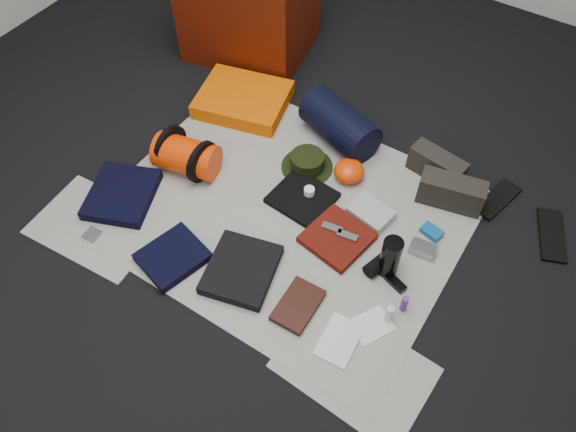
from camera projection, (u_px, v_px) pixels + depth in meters
The scene contains 37 objects.
floor at pixel (286, 214), 2.69m from camera, with size 4.50×4.50×0.02m, color black.
newspaper_mat at pixel (286, 212), 2.68m from camera, with size 1.60×1.30×0.01m, color #B6B3A8.
newspaper_sheet_front_left at pixel (97, 226), 2.63m from camera, with size 0.58×0.40×0.00m, color #B6B3A8.
newspaper_sheet_front_right at pixel (355, 368), 2.21m from camera, with size 0.58×0.40×0.00m, color #B6B3A8.
red_cabinet at pixel (250, 6), 3.22m from camera, with size 0.68×0.56×0.56m, color #511305.
sleeping_pad at pixel (243, 100), 3.08m from camera, with size 0.47×0.39×0.09m, color #E55F02.
stuff_sack at pixel (187, 156), 2.77m from camera, with size 0.18×0.18×0.31m, color red.
sack_strap_left at pixel (170, 146), 2.78m from camera, with size 0.22×0.22×0.03m, color black.
sack_strap_right at pixel (202, 162), 2.72m from camera, with size 0.22×0.22×0.03m, color black.
navy_duffel at pixel (340, 125), 2.87m from camera, with size 0.22×0.22×0.41m, color black.
boonie_brim at pixel (307, 167), 2.84m from camera, with size 0.26×0.26×0.01m, color black.
boonie_crown at pixel (307, 161), 2.81m from camera, with size 0.17×0.17×0.07m, color black.
hiking_boot_left at pixel (437, 166), 2.76m from camera, with size 0.28×0.10×0.14m, color #27241F.
hiking_boot_right at pixel (451, 192), 2.65m from camera, with size 0.30×0.11×0.15m, color #27241F.
flip_flop_left at pixel (497, 199), 2.72m from camera, with size 0.10×0.28×0.02m, color black.
flip_flop_right at pixel (551, 235), 2.59m from camera, with size 0.11×0.30×0.02m, color black.
trousers_navy_a at pixel (122, 194), 2.70m from camera, with size 0.30×0.34×0.05m, color black.
trousers_navy_b at pixel (173, 257), 2.50m from camera, with size 0.24×0.27×0.04m, color black.
trousers_charcoal at pixel (241, 270), 2.45m from camera, with size 0.28×0.32×0.05m, color black.
black_tshirt at pixel (302, 198), 2.71m from camera, with size 0.28×0.26×0.03m, color black.
red_shirt at pixel (337, 238), 2.56m from camera, with size 0.27×0.27×0.04m, color #511008.
orange_stuff_sack at pixel (349, 171), 2.76m from camera, with size 0.15×0.15×0.10m, color red.
first_aid_pouch at pixel (371, 213), 2.64m from camera, with size 0.19×0.15×0.05m, color #979F97.
water_bottle at pixel (390, 257), 2.39m from camera, with size 0.09×0.09×0.22m, color black.
speaker at pixel (381, 262), 2.47m from camera, with size 0.06×0.06×0.17m, color black.
compact_camera at pixel (423, 249), 2.52m from camera, with size 0.11×0.07×0.05m, color #A3A3A7.
cyan_case at pixel (432, 232), 2.58m from camera, with size 0.10×0.06×0.03m, color #0F5292.
toiletry_purple at pixel (404, 304), 2.33m from camera, with size 0.03×0.03×0.09m, color #5A277F.
toiletry_clear at pixel (389, 314), 2.30m from camera, with size 0.03×0.03×0.09m, color beige.
paperback_book at pixel (298, 305), 2.36m from camera, with size 0.15×0.23×0.03m, color black.
map_booklet at pixel (339, 340), 2.27m from camera, with size 0.14×0.21×0.01m, color silver.
map_printout at pixel (372, 325), 2.32m from camera, with size 0.13×0.16×0.01m, color silver.
sunglasses at pixel (396, 283), 2.42m from camera, with size 0.10×0.04×0.02m, color black.
key_cluster at pixel (92, 235), 2.59m from camera, with size 0.07×0.07×0.01m, color #A3A3A7.
tape_roll at pixel (309, 191), 2.69m from camera, with size 0.05×0.05×0.04m, color white.
energy_bar_a at pixel (332, 228), 2.56m from camera, with size 0.10×0.04×0.01m, color #A3A3A7.
energy_bar_b at pixel (347, 236), 2.54m from camera, with size 0.10×0.04×0.01m, color #A3A3A7.
Camera 1 is at (0.89, -1.35, 2.13)m, focal length 35.00 mm.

